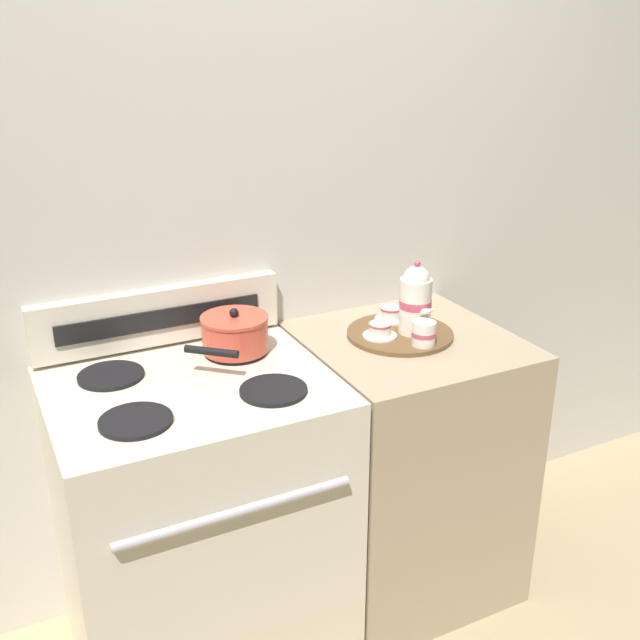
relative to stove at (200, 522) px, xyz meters
name	(u,v)px	position (x,y,z in m)	size (l,w,h in m)	color
ground_plane	(300,607)	(0.32, 0.00, -0.45)	(6.00, 6.00, 0.00)	tan
wall_back	(251,265)	(0.32, 0.34, 0.65)	(6.00, 0.05, 2.20)	beige
stove	(200,522)	(0.00, 0.00, 0.00)	(0.77, 0.66, 0.91)	beige
control_panel	(159,316)	(0.00, 0.29, 0.55)	(0.75, 0.05, 0.17)	beige
side_counter	(404,463)	(0.71, 0.00, 0.00)	(0.63, 0.63, 0.90)	tan
saucepan	(235,333)	(0.18, 0.14, 0.51)	(0.28, 0.29, 0.13)	#D14C38
serving_tray	(400,334)	(0.69, 0.04, 0.46)	(0.33, 0.33, 0.01)	brown
teapot	(416,300)	(0.73, 0.01, 0.57)	(0.10, 0.16, 0.23)	white
teacup_left	(391,314)	(0.72, 0.14, 0.48)	(0.11, 0.11, 0.04)	white
teacup_right	(380,330)	(0.62, 0.03, 0.48)	(0.11, 0.11, 0.04)	white
creamer_jug	(424,333)	(0.70, -0.08, 0.50)	(0.07, 0.07, 0.07)	white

